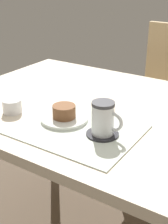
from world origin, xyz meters
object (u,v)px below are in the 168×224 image
at_px(pastry, 64,111).
at_px(sugar_bowl, 12,106).
at_px(dining_table, 102,124).
at_px(coffee_mug, 104,118).
at_px(wooden_chair, 166,99).
at_px(pastry_plate, 64,119).

height_order(pastry, sugar_bowl, pastry).
relative_size(dining_table, sugar_bowl, 17.53).
xyz_separation_m(dining_table, coffee_mug, (0.12, -0.20, 0.13)).
xyz_separation_m(wooden_chair, pastry, (-0.06, -0.93, 0.26)).
bearing_deg(coffee_mug, dining_table, 120.40).
xyz_separation_m(dining_table, wooden_chair, (0.01, 0.75, -0.15)).
bearing_deg(wooden_chair, coffee_mug, 98.52).
relative_size(wooden_chair, sugar_bowl, 13.07).
xyz_separation_m(pastry_plate, coffee_mug, (0.16, -0.02, 0.05)).
distance_m(dining_table, pastry, 0.22).
distance_m(pastry, sugar_bowl, 0.21).
xyz_separation_m(wooden_chair, pastry_plate, (-0.06, -0.93, 0.23)).
bearing_deg(pastry, wooden_chair, 86.22).
relative_size(dining_table, coffee_mug, 11.54).
bearing_deg(dining_table, coffee_mug, -59.60).
relative_size(pastry_plate, pastry, 2.04).
bearing_deg(sugar_bowl, pastry, 11.92).
height_order(wooden_chair, sugar_bowl, wooden_chair).
bearing_deg(coffee_mug, wooden_chair, 96.21).
height_order(pastry_plate, pastry, pastry).
relative_size(coffee_mug, sugar_bowl, 1.52).
xyz_separation_m(dining_table, pastry, (-0.05, -0.18, 0.11)).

